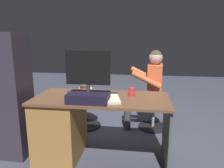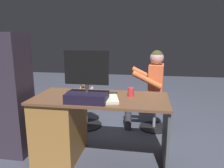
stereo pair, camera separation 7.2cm
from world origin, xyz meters
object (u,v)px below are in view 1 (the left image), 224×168
object	(u,v)px
desk	(69,125)
visitor_chair	(153,111)
person	(149,84)
monitor	(88,89)
computer_mouse	(70,92)
cup	(132,92)
tv_remote	(72,97)
office_chair_teddy	(85,111)
keyboard	(98,94)
teddy_bear	(84,89)

from	to	relation	value
desk	visitor_chair	world-z (taller)	desk
person	monitor	bearing A→B (deg)	61.05
monitor	computer_mouse	bearing A→B (deg)	-43.06
monitor	desk	bearing A→B (deg)	-32.75
desk	cup	size ratio (longest dim) A/B	15.05
desk	tv_remote	distance (m)	0.36
computer_mouse	visitor_chair	world-z (taller)	computer_mouse
computer_mouse	office_chair_teddy	distance (m)	0.92
cup	visitor_chair	distance (m)	1.03
keyboard	tv_remote	size ratio (longest dim) A/B	2.80
keyboard	tv_remote	distance (m)	0.30
desk	teddy_bear	xyz separation A→B (m)	(0.05, -0.87, 0.20)
monitor	cup	xyz separation A→B (m)	(-0.41, -0.27, -0.08)
visitor_chair	teddy_bear	bearing A→B (deg)	4.17
monitor	tv_remote	distance (m)	0.27
tv_remote	office_chair_teddy	world-z (taller)	tv_remote
tv_remote	desk	bearing A→B (deg)	-28.31
desk	keyboard	distance (m)	0.48
computer_mouse	person	size ratio (longest dim) A/B	0.08
monitor	tv_remote	xyz separation A→B (m)	(0.21, -0.11, -0.12)
office_chair_teddy	cup	bearing A→B (deg)	134.07
computer_mouse	office_chair_teddy	world-z (taller)	computer_mouse
cup	visitor_chair	xyz separation A→B (m)	(-0.29, -0.85, -0.51)
desk	teddy_bear	bearing A→B (deg)	-86.82
desk	teddy_bear	size ratio (longest dim) A/B	4.59
desk	person	size ratio (longest dim) A/B	1.23
keyboard	visitor_chair	bearing A→B (deg)	-127.90
monitor	visitor_chair	distance (m)	1.45
keyboard	teddy_bear	xyz separation A→B (m)	(0.37, -0.77, -0.15)
cup	person	bearing A→B (deg)	-103.73
cup	person	world-z (taller)	person
office_chair_teddy	person	world-z (taller)	person
desk	visitor_chair	size ratio (longest dim) A/B	3.26
teddy_bear	visitor_chair	world-z (taller)	teddy_bear
desk	office_chair_teddy	distance (m)	0.87
computer_mouse	visitor_chair	size ratio (longest dim) A/B	0.22
visitor_chair	person	bearing A→B (deg)	4.74
computer_mouse	tv_remote	size ratio (longest dim) A/B	0.64
keyboard	tv_remote	bearing A→B (deg)	33.30
desk	tv_remote	size ratio (longest dim) A/B	9.58
desk	teddy_bear	world-z (taller)	teddy_bear
tv_remote	visitor_chair	world-z (taller)	tv_remote
keyboard	teddy_bear	bearing A→B (deg)	-64.38
desk	visitor_chair	xyz separation A→B (m)	(-0.98, -0.94, -0.13)
monitor	teddy_bear	size ratio (longest dim) A/B	1.62
computer_mouse	visitor_chair	distance (m)	1.39
keyboard	visitor_chair	xyz separation A→B (m)	(-0.66, -0.85, -0.48)
cup	office_chair_teddy	bearing A→B (deg)	-45.93
computer_mouse	cup	bearing A→B (deg)	-179.45
desk	computer_mouse	world-z (taller)	computer_mouse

